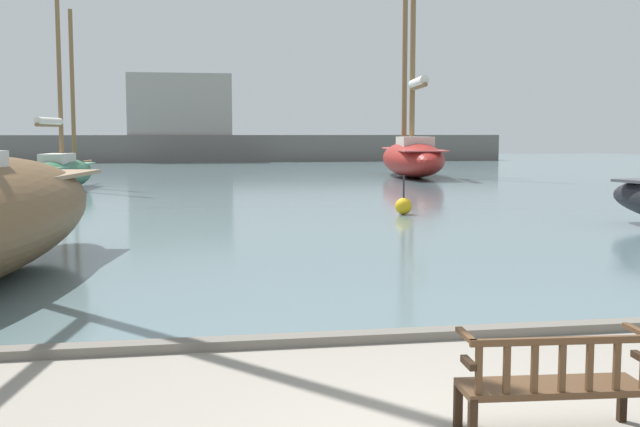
{
  "coord_description": "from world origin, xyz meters",
  "views": [
    {
      "loc": [
        -2.48,
        -5.78,
        2.63
      ],
      "look_at": [
        0.35,
        10.0,
        1.0
      ],
      "focal_mm": 45.0,
      "sensor_mm": 36.0,
      "label": 1
    }
  ],
  "objects_px": {
    "park_bench": "(553,383)",
    "sailboat_outer_starboard": "(61,170)",
    "sailboat_far_port": "(412,153)",
    "channel_buoy": "(404,206)"
  },
  "relations": [
    {
      "from": "sailboat_outer_starboard",
      "to": "sailboat_far_port",
      "type": "xyz_separation_m",
      "value": [
        18.29,
        7.7,
        0.47
      ]
    },
    {
      "from": "sailboat_outer_starboard",
      "to": "sailboat_far_port",
      "type": "relative_size",
      "value": 0.65
    },
    {
      "from": "sailboat_outer_starboard",
      "to": "channel_buoy",
      "type": "distance_m",
      "value": 17.38
    },
    {
      "from": "park_bench",
      "to": "sailboat_outer_starboard",
      "type": "xyz_separation_m",
      "value": [
        -8.15,
        30.27,
        0.51
      ]
    },
    {
      "from": "sailboat_far_port",
      "to": "park_bench",
      "type": "bearing_deg",
      "value": -104.95
    },
    {
      "from": "park_bench",
      "to": "sailboat_outer_starboard",
      "type": "bearing_deg",
      "value": 105.08
    },
    {
      "from": "park_bench",
      "to": "channel_buoy",
      "type": "bearing_deg",
      "value": 77.99
    },
    {
      "from": "sailboat_far_port",
      "to": "channel_buoy",
      "type": "distance_m",
      "value": 21.35
    },
    {
      "from": "park_bench",
      "to": "sailboat_far_port",
      "type": "xyz_separation_m",
      "value": [
        10.14,
        37.97,
        0.97
      ]
    },
    {
      "from": "park_bench",
      "to": "sailboat_outer_starboard",
      "type": "height_order",
      "value": "sailboat_outer_starboard"
    }
  ]
}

